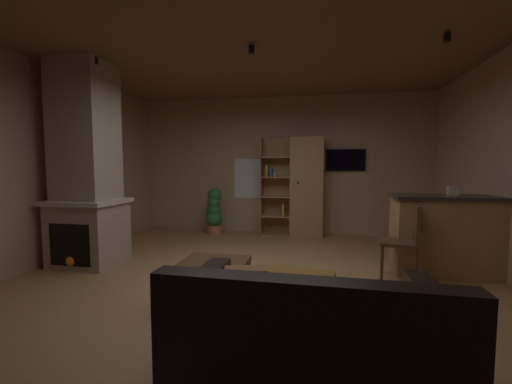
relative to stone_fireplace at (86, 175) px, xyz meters
name	(u,v)px	position (x,y,z in m)	size (l,w,h in m)	color
floor	(250,286)	(2.39, -0.40, -1.27)	(5.87, 6.13, 0.02)	#A37A4C
wall_back	(280,166)	(2.39, 2.70, 0.13)	(5.99, 0.06, 2.78)	tan
wall_left	(24,165)	(-0.58, -0.40, 0.13)	(0.06, 6.13, 2.78)	tan
ceiling	(249,35)	(2.39, -0.40, 1.53)	(5.87, 6.13, 0.02)	brown
window_pane_back	(250,178)	(1.75, 2.66, -0.14)	(0.66, 0.01, 0.82)	white
stone_fireplace	(86,175)	(0.00, 0.00, 0.00)	(0.91, 0.82, 2.78)	tan
bookshelf_cabinet	(302,188)	(2.85, 2.42, -0.30)	(1.22, 0.41, 1.93)	#A87F51
kitchen_bar_counter	(457,235)	(4.87, 0.46, -0.75)	(1.56, 0.59, 1.00)	#A87F51
tissue_box	(453,191)	(4.83, 0.54, -0.20)	(0.12, 0.12, 0.11)	#BFB299
leather_couch	(305,349)	(3.08, -2.13, -0.95)	(1.53, 0.93, 0.84)	black
coffee_table	(213,270)	(2.13, -0.95, -0.92)	(0.66, 0.64, 0.42)	#4C331E
table_book_0	(219,261)	(2.19, -0.95, -0.82)	(0.10, 0.11, 0.03)	#B22D2D
dining_chair	(406,237)	(4.18, 0.09, -0.73)	(0.49, 0.49, 0.92)	#4C331E
potted_floor_plant	(214,212)	(1.10, 2.22, -0.80)	(0.34, 0.35, 0.94)	#B77051
wall_mounted_tv	(345,160)	(3.68, 2.63, 0.24)	(0.76, 0.06, 0.43)	black
track_light_spot_0	(95,61)	(0.34, -0.18, 1.45)	(0.07, 0.07, 0.09)	black
track_light_spot_1	(252,50)	(2.37, -0.19, 1.45)	(0.07, 0.07, 0.09)	black
track_light_spot_2	(447,37)	(4.45, -0.16, 1.45)	(0.07, 0.07, 0.09)	black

